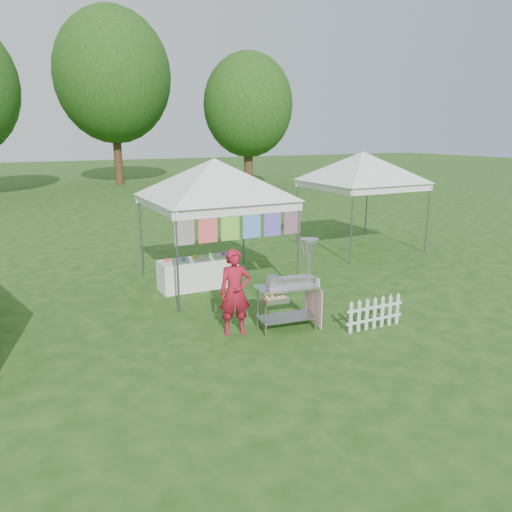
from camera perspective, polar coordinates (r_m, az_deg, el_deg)
ground at (r=9.21m, az=3.99°, el=-8.94°), size 120.00×120.00×0.00m
canopy_main at (r=11.63m, az=-4.82°, el=11.02°), size 4.24×4.24×3.45m
canopy_right at (r=15.77m, az=12.15°, el=11.56°), size 4.24×4.24×3.45m
tree_mid at (r=36.19m, az=-16.06°, el=19.16°), size 7.60×7.60×11.52m
tree_right at (r=32.64m, az=-0.90°, el=16.84°), size 5.60×5.60×8.42m
donut_cart at (r=9.20m, az=4.62°, el=-2.43°), size 1.29×0.80×1.68m
vendor at (r=8.98m, az=-2.41°, el=-4.17°), size 0.65×0.51×1.57m
picket_fence at (r=9.61m, az=13.40°, el=-6.46°), size 1.26×0.06×0.56m
display_table at (r=11.83m, az=-6.67°, el=-1.98°), size 1.80×0.70×0.69m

